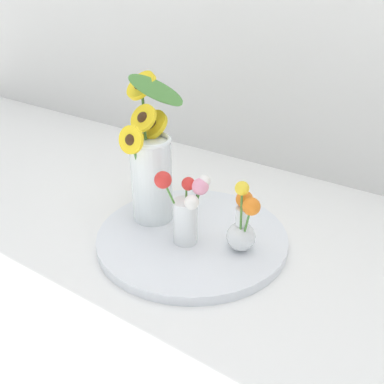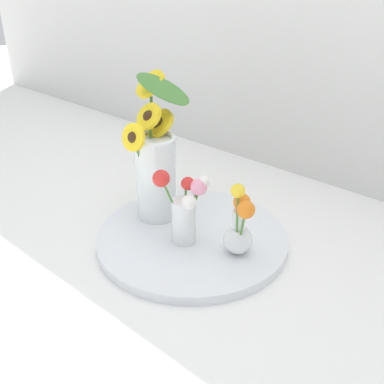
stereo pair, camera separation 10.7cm
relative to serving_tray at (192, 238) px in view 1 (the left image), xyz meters
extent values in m
plane|color=white|center=(0.00, -0.02, -0.01)|extent=(6.00, 6.00, 0.00)
cylinder|color=silver|center=(0.00, 0.00, 0.00)|extent=(0.48, 0.48, 0.02)
cylinder|color=silver|center=(-0.13, 0.01, 0.12)|extent=(0.10, 0.10, 0.21)
torus|color=silver|center=(-0.13, 0.01, 0.23)|extent=(0.11, 0.11, 0.01)
cylinder|color=#427533|center=(-0.14, 0.01, 0.18)|extent=(0.04, 0.02, 0.21)
cylinder|color=yellow|center=(-0.16, 0.02, 0.28)|extent=(0.08, 0.05, 0.07)
sphere|color=#382314|center=(-0.16, 0.02, 0.28)|extent=(0.03, 0.03, 0.03)
cylinder|color=#427533|center=(-0.14, -0.03, 0.15)|extent=(0.02, 0.07, 0.21)
cylinder|color=yellow|center=(-0.13, -0.06, 0.25)|extent=(0.07, 0.03, 0.07)
sphere|color=#382314|center=(-0.13, -0.06, 0.25)|extent=(0.03, 0.03, 0.03)
cylinder|color=#427533|center=(-0.13, 0.02, 0.15)|extent=(0.06, 0.06, 0.20)
cylinder|color=yellow|center=(-0.16, 0.05, 0.25)|extent=(0.10, 0.08, 0.09)
sphere|color=#382314|center=(-0.16, 0.05, 0.25)|extent=(0.04, 0.04, 0.04)
cylinder|color=#427533|center=(-0.17, 0.04, 0.20)|extent=(0.08, 0.08, 0.26)
cylinder|color=yellow|center=(-0.21, 0.08, 0.34)|extent=(0.10, 0.07, 0.09)
sphere|color=#382314|center=(-0.21, 0.08, 0.34)|extent=(0.04, 0.04, 0.04)
ellipsoid|color=#477F38|center=(-0.16, 0.07, 0.34)|extent=(0.15, 0.12, 0.09)
ellipsoid|color=#477F38|center=(-0.13, 0.08, 0.32)|extent=(0.10, 0.05, 0.05)
cylinder|color=white|center=(0.01, -0.04, 0.07)|extent=(0.06, 0.06, 0.11)
cylinder|color=#4C8438|center=(0.02, -0.04, 0.09)|extent=(0.02, 0.01, 0.08)
sphere|color=white|center=(0.03, -0.04, 0.13)|extent=(0.04, 0.04, 0.04)
cylinder|color=#4C8438|center=(0.02, -0.02, 0.10)|extent=(0.03, 0.02, 0.12)
sphere|color=pink|center=(0.03, -0.01, 0.16)|extent=(0.04, 0.04, 0.04)
cylinder|color=#4C8438|center=(0.00, -0.02, 0.10)|extent=(0.01, 0.02, 0.12)
sphere|color=red|center=(0.00, -0.02, 0.16)|extent=(0.03, 0.03, 0.03)
cylinder|color=#4C8438|center=(0.02, -0.02, 0.10)|extent=(0.03, 0.04, 0.13)
sphere|color=white|center=(0.04, 0.00, 0.17)|extent=(0.03, 0.03, 0.03)
cylinder|color=#4C8438|center=(-0.01, -0.06, 0.12)|extent=(0.04, 0.04, 0.12)
sphere|color=red|center=(-0.03, -0.07, 0.18)|extent=(0.04, 0.04, 0.04)
sphere|color=white|center=(0.13, 0.01, 0.05)|extent=(0.07, 0.07, 0.07)
cylinder|color=white|center=(0.13, 0.01, 0.10)|extent=(0.03, 0.03, 0.04)
cylinder|color=#4C8438|center=(0.15, -0.01, 0.10)|extent=(0.03, 0.03, 0.11)
sphere|color=orange|center=(0.17, -0.02, 0.15)|extent=(0.04, 0.04, 0.04)
cylinder|color=#4C8438|center=(0.14, 0.00, 0.12)|extent=(0.01, 0.01, 0.14)
sphere|color=yellow|center=(0.14, -0.01, 0.18)|extent=(0.03, 0.03, 0.03)
cylinder|color=#4C8438|center=(0.13, 0.02, 0.09)|extent=(0.02, 0.01, 0.11)
sphere|color=orange|center=(0.13, 0.02, 0.14)|extent=(0.04, 0.04, 0.04)
camera|label=1|loc=(0.54, -0.78, 0.63)|focal=42.00mm
camera|label=2|loc=(0.62, -0.72, 0.63)|focal=42.00mm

